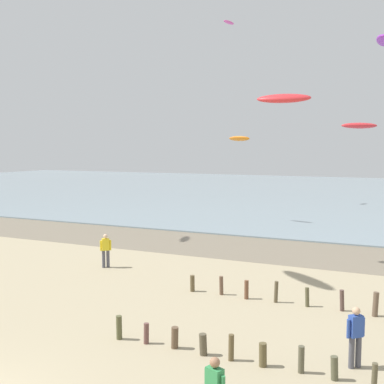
{
  "coord_description": "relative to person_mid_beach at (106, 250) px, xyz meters",
  "views": [
    {
      "loc": [
        9.58,
        -6.99,
        6.04
      ],
      "look_at": [
        1.44,
        10.75,
        4.25
      ],
      "focal_mm": 45.25,
      "sensor_mm": 36.0,
      "label": 1
    }
  ],
  "objects": [
    {
      "name": "kite_aloft_10",
      "position": [
        -4.05,
        28.44,
        18.07
      ],
      "size": [
        0.93,
        1.91,
        0.36
      ],
      "primitive_type": "ellipsoid",
      "rotation": [
        -0.12,
        0.0,
        4.53
      ],
      "color": "#E54C99"
    },
    {
      "name": "person_right_flank",
      "position": [
        12.7,
        -6.47,
        0.0
      ],
      "size": [
        0.44,
        0.42,
        1.71
      ],
      "color": "#4C4C56",
      "rests_on": "ground"
    },
    {
      "name": "kite_aloft_1",
      "position": [
        7.77,
        4.81,
        7.64
      ],
      "size": [
        2.88,
        1.32,
        0.68
      ],
      "primitive_type": "ellipsoid",
      "rotation": [
        0.29,
        0.0,
        0.12
      ],
      "color": "red"
    },
    {
      "name": "person_mid_beach",
      "position": [
        0.0,
        0.0,
        0.0
      ],
      "size": [
        0.45,
        0.41,
        1.71
      ],
      "color": "#4C4C56",
      "rests_on": "ground"
    },
    {
      "name": "kite_aloft_3",
      "position": [
        1.21,
        16.86,
        5.85
      ],
      "size": [
        2.1,
        1.27,
        0.56
      ],
      "primitive_type": "ellipsoid",
      "rotation": [
        0.44,
        0.0,
        2.84
      ],
      "color": "orange"
    },
    {
      "name": "sea",
      "position": [
        4.39,
        45.9,
        -0.87
      ],
      "size": [
        160.0,
        70.0,
        0.1
      ],
      "primitive_type": "cube",
      "color": "#7F939E",
      "rests_on": "ground"
    },
    {
      "name": "wet_sand_strip",
      "position": [
        4.39,
        7.49,
        -0.91
      ],
      "size": [
        120.0,
        6.81,
        0.01
      ],
      "primitive_type": "cube",
      "color": "#7A6D59",
      "rests_on": "ground"
    },
    {
      "name": "kite_aloft_2",
      "position": [
        9.41,
        25.85,
        7.09
      ],
      "size": [
        3.39,
        2.51,
        0.59
      ],
      "primitive_type": "ellipsoid",
      "rotation": [
        -0.06,
        0.0,
        3.64
      ],
      "color": "red"
    },
    {
      "name": "groyne_mid",
      "position": [
        12.79,
        -7.46,
        -0.58
      ],
      "size": [
        15.19,
        0.34,
        0.79
      ],
      "color": "brown",
      "rests_on": "ground"
    },
    {
      "name": "kite_aloft_7",
      "position": [
        12.0,
        12.83,
        11.73
      ],
      "size": [
        1.17,
        2.91,
        0.67
      ],
      "primitive_type": "ellipsoid",
      "rotation": [
        0.25,
        0.0,
        1.63
      ],
      "color": "purple"
    }
  ]
}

